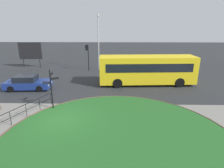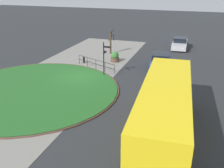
# 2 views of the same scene
# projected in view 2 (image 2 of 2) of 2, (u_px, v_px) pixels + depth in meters

# --- Properties ---
(ground) EXTENTS (120.00, 120.00, 0.00)m
(ground) POSITION_uv_depth(u_px,v_px,m) (80.00, 77.00, 23.22)
(ground) COLOR #282B2D
(sidewalk_paving) EXTENTS (32.00, 8.91, 0.02)m
(sidewalk_paving) POSITION_uv_depth(u_px,v_px,m) (65.00, 75.00, 23.67)
(sidewalk_paving) COLOR gray
(sidewalk_paving) RESTS_ON ground
(grass_island) EXTENTS (13.59, 13.59, 0.10)m
(grass_island) POSITION_uv_depth(u_px,v_px,m) (34.00, 90.00, 20.49)
(grass_island) COLOR #235B23
(grass_island) RESTS_ON ground
(grass_kerb_ring) EXTENTS (13.90, 13.90, 0.11)m
(grass_kerb_ring) POSITION_uv_depth(u_px,v_px,m) (34.00, 89.00, 20.49)
(grass_kerb_ring) COLOR brown
(grass_kerb_ring) RESTS_ON ground
(signpost_directional) EXTENTS (1.18, 0.70, 3.17)m
(signpost_directional) POSITION_uv_depth(u_px,v_px,m) (104.00, 57.00, 22.97)
(signpost_directional) COLOR black
(signpost_directional) RESTS_ON ground
(bollard_foreground) EXTENTS (0.20, 0.20, 0.72)m
(bollard_foreground) POSITION_uv_depth(u_px,v_px,m) (84.00, 60.00, 27.13)
(bollard_foreground) COLOR black
(bollard_foreground) RESTS_ON ground
(railing_grass_edge) EXTENTS (2.04, 4.62, 0.99)m
(railing_grass_edge) POSITION_uv_depth(u_px,v_px,m) (96.00, 63.00, 25.10)
(railing_grass_edge) COLOR black
(railing_grass_edge) RESTS_ON ground
(bus_yellow) EXTENTS (10.34, 3.10, 3.10)m
(bus_yellow) POSITION_uv_depth(u_px,v_px,m) (165.00, 110.00, 13.86)
(bus_yellow) COLOR yellow
(bus_yellow) RESTS_ON ground
(car_near_lane) EXTENTS (4.52, 2.12, 1.44)m
(car_near_lane) POSITION_uv_depth(u_px,v_px,m) (160.00, 61.00, 25.63)
(car_near_lane) COLOR navy
(car_near_lane) RESTS_ON ground
(car_far_lane) EXTENTS (4.54, 1.91, 1.40)m
(car_far_lane) POSITION_uv_depth(u_px,v_px,m) (180.00, 43.00, 32.99)
(car_far_lane) COLOR #B7B7BC
(car_far_lane) RESTS_ON ground
(planter_near_signpost) EXTENTS (0.95, 0.95, 1.12)m
(planter_near_signpost) POSITION_uv_depth(u_px,v_px,m) (115.00, 57.00, 27.55)
(planter_near_signpost) COLOR brown
(planter_near_signpost) RESTS_ON ground
(street_tree_bare) EXTENTS (0.78, 0.88, 3.01)m
(street_tree_bare) POSITION_uv_depth(u_px,v_px,m) (111.00, 41.00, 30.27)
(street_tree_bare) COLOR #423323
(street_tree_bare) RESTS_ON ground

